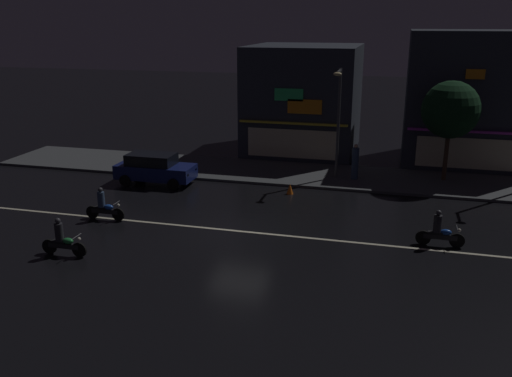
% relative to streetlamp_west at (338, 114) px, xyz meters
% --- Properties ---
extents(ground_plane, '(140.00, 140.00, 0.00)m').
position_rel_streetlamp_west_xyz_m(ground_plane, '(-3.10, -8.74, -3.80)').
color(ground_plane, black).
extents(lane_divider_stripe, '(33.67, 0.16, 0.01)m').
position_rel_streetlamp_west_xyz_m(lane_divider_stripe, '(-3.10, -8.74, -3.79)').
color(lane_divider_stripe, beige).
rests_on(lane_divider_stripe, ground).
extents(sidewalk_far, '(35.44, 4.96, 0.14)m').
position_rel_streetlamp_west_xyz_m(sidewalk_far, '(-3.10, 0.67, -3.73)').
color(sidewalk_far, '#424447').
rests_on(sidewalk_far, ground).
extents(storefront_left_block, '(7.14, 8.18, 7.11)m').
position_rel_streetlamp_west_xyz_m(storefront_left_block, '(-3.10, 7.15, -0.25)').
color(storefront_left_block, '#2D333D').
rests_on(storefront_left_block, ground).
extents(storefront_center_block, '(7.94, 6.35, 8.12)m').
position_rel_streetlamp_west_xyz_m(storefront_center_block, '(7.53, 6.24, 0.26)').
color(storefront_center_block, '#2D333D').
rests_on(storefront_center_block, ground).
extents(streetlamp_west, '(0.44, 1.64, 6.09)m').
position_rel_streetlamp_west_xyz_m(streetlamp_west, '(0.00, 0.00, 0.00)').
color(streetlamp_west, '#47494C').
rests_on(streetlamp_west, sidewalk_far).
extents(pedestrian_on_sidewalk, '(0.38, 0.38, 1.99)m').
position_rel_streetlamp_west_xyz_m(pedestrian_on_sidewalk, '(1.03, 0.24, -2.73)').
color(pedestrian_on_sidewalk, '#334766').
rests_on(pedestrian_on_sidewalk, sidewalk_far).
extents(street_tree, '(3.11, 3.11, 5.49)m').
position_rel_streetlamp_west_xyz_m(street_tree, '(5.89, 1.31, 0.26)').
color(street_tree, '#473323').
rests_on(street_tree, sidewalk_far).
extents(parked_car_near_kerb, '(4.30, 1.98, 1.67)m').
position_rel_streetlamp_west_xyz_m(parked_car_near_kerb, '(-9.66, -2.98, -2.93)').
color(parked_car_near_kerb, navy).
rests_on(parked_car_near_kerb, ground).
extents(motorcycle_lead, '(1.90, 0.60, 1.52)m').
position_rel_streetlamp_west_xyz_m(motorcycle_lead, '(-8.98, -12.84, -3.17)').
color(motorcycle_lead, black).
rests_on(motorcycle_lead, ground).
extents(motorcycle_following, '(1.90, 0.60, 1.52)m').
position_rel_streetlamp_west_xyz_m(motorcycle_following, '(5.10, -8.23, -3.17)').
color(motorcycle_following, black).
rests_on(motorcycle_following, ground).
extents(motorcycle_opposite_lane, '(1.90, 0.60, 1.52)m').
position_rel_streetlamp_west_xyz_m(motorcycle_opposite_lane, '(-9.45, -8.89, -3.17)').
color(motorcycle_opposite_lane, black).
rests_on(motorcycle_opposite_lane, ground).
extents(traffic_cone, '(0.36, 0.36, 0.55)m').
position_rel_streetlamp_west_xyz_m(traffic_cone, '(-2.02, -3.00, -3.52)').
color(traffic_cone, orange).
rests_on(traffic_cone, ground).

